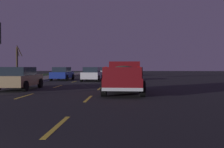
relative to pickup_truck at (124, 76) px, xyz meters
name	(u,v)px	position (x,y,z in m)	size (l,w,h in m)	color
ground	(94,80)	(14.52, 3.50, -0.98)	(144.00, 144.00, 0.00)	black
sidewalk_shoulder	(33,79)	(14.52, 10.95, -0.92)	(108.00, 4.00, 0.12)	slate
lane_markings	(74,79)	(17.85, 6.59, -0.98)	(108.00, 7.04, 0.01)	yellow
pickup_truck	(124,76)	(0.00, 0.00, 0.00)	(5.49, 2.42, 1.87)	maroon
sedan_tan	(20,78)	(1.99, 7.15, -0.20)	(4.44, 2.09, 1.54)	#9E845B
sedan_blue	(62,74)	(13.89, 7.20, -0.20)	(4.43, 2.08, 1.54)	navy
sedan_white	(92,74)	(12.54, 3.52, -0.20)	(4.45, 2.10, 1.54)	silver
sedan_silver	(102,72)	(26.62, 3.68, -0.20)	(4.45, 2.10, 1.54)	#B2B5BA
bare_tree_far	(17,61)	(20.68, 15.55, 1.43)	(1.34, 0.89, 4.74)	#423323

